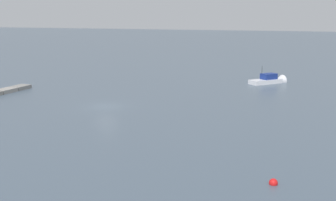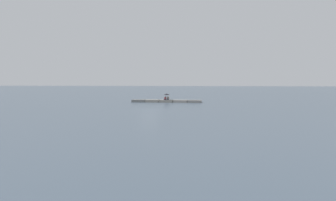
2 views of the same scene
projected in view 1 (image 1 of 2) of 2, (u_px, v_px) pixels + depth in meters
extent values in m
plane|color=#475666|center=(106.00, 106.00, 48.73)|extent=(500.00, 500.00, 0.00)
cube|color=gray|center=(20.00, 87.00, 60.14)|extent=(2.74, 1.90, 0.51)
cube|color=gray|center=(6.00, 91.00, 57.54)|extent=(2.74, 1.90, 0.51)
cube|color=silver|center=(265.00, 82.00, 64.98)|extent=(5.31, 4.86, 0.88)
cone|color=silver|center=(278.00, 81.00, 66.23)|extent=(2.61, 2.61, 1.86)
cube|color=navy|center=(269.00, 76.00, 65.10)|extent=(2.73, 2.62, 0.88)
cube|color=#283847|center=(272.00, 76.00, 65.40)|extent=(0.97, 1.14, 0.62)
cylinder|color=black|center=(262.00, 70.00, 64.22)|extent=(0.05, 0.05, 1.23)
sphere|color=red|center=(273.00, 183.00, 26.28)|extent=(0.56, 0.56, 0.56)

